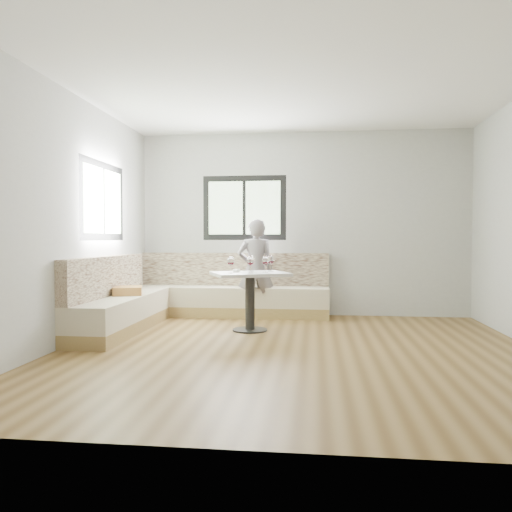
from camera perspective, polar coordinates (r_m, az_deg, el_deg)
The scene contains 10 objects.
room at distance 5.28m, azimuth 3.82°, elevation 4.59°, with size 5.01×5.01×2.81m.
banquette at distance 7.10m, azimuth -7.84°, elevation -4.82°, with size 2.90×2.80×0.95m.
table at distance 6.34m, azimuth -0.70°, elevation -3.56°, with size 1.11×1.01×0.74m.
person at distance 7.31m, azimuth -0.04°, elevation -1.48°, with size 0.53×0.35×1.46m, color slate.
olive_ramekin at distance 6.35m, azimuth -2.25°, elevation -1.69°, with size 0.09×0.09×0.04m.
wine_glass_a at distance 6.13m, azimuth -2.90°, elevation -0.62°, with size 0.09×0.09×0.21m.
wine_glass_b at distance 6.12m, azimuth -0.65°, elevation -0.62°, with size 0.09×0.09×0.21m.
wine_glass_c at distance 6.27m, azimuth 1.09°, elevation -0.56°, with size 0.09×0.09×0.21m.
wine_glass_d at distance 6.42m, azimuth -0.54°, elevation -0.50°, with size 0.09×0.09×0.21m.
wine_glass_e at distance 6.47m, azimuth 1.70°, elevation -0.48°, with size 0.09×0.09×0.21m.
Camera 1 is at (0.19, -5.19, 1.17)m, focal length 35.00 mm.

